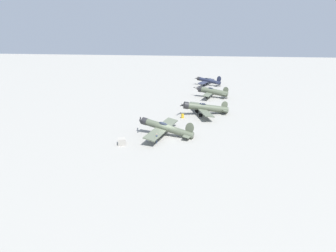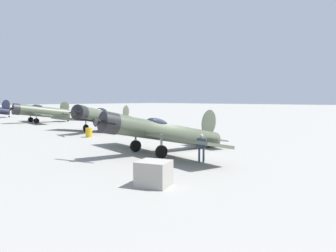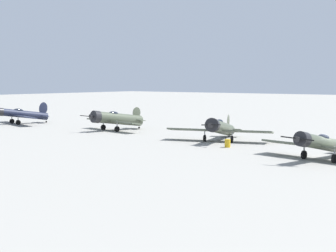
{
  "view_description": "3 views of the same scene",
  "coord_description": "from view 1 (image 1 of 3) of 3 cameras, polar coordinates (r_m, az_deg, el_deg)",
  "views": [
    {
      "loc": [
        -7.53,
        44.81,
        16.73
      ],
      "look_at": [
        0.0,
        -0.0,
        1.8
      ],
      "focal_mm": 29.49,
      "sensor_mm": 36.0,
      "label": 1
    },
    {
      "loc": [
        15.88,
        14.45,
        3.62
      ],
      "look_at": [
        0.0,
        -0.0,
        1.8
      ],
      "focal_mm": 33.84,
      "sensor_mm": 36.0,
      "label": 2
    },
    {
      "loc": [
        44.24,
        14.79,
        7.24
      ],
      "look_at": [
        -3.49,
        -21.12,
        1.6
      ],
      "focal_mm": 51.88,
      "sensor_mm": 36.0,
      "label": 3
    }
  ],
  "objects": [
    {
      "name": "ground_plane",
      "position": [
        48.42,
        0.0,
        -2.02
      ],
      "size": [
        400.0,
        400.0,
        0.0
      ],
      "primitive_type": "plane",
      "color": "gray"
    },
    {
      "name": "ground_crew_mechanic",
      "position": [
        44.85,
        -2.35,
        -2.38
      ],
      "size": [
        0.26,
        0.63,
        1.63
      ],
      "rotation": [
        0.0,
        0.0,
        0.09
      ],
      "color": "#384766",
      "rests_on": "ground_plane"
    },
    {
      "name": "airplane_mid_apron",
      "position": [
        61.62,
        7.51,
        3.78
      ],
      "size": [
        10.54,
        12.5,
        3.11
      ],
      "rotation": [
        0.0,
        0.0,
        6.6
      ],
      "color": "#4C5442",
      "rests_on": "ground_plane"
    },
    {
      "name": "fuel_drum",
      "position": [
        58.81,
        3.03,
        2.09
      ],
      "size": [
        0.66,
        0.66,
        0.88
      ],
      "color": "gold",
      "rests_on": "ground_plane"
    },
    {
      "name": "airplane_outer_stand",
      "position": [
        99.17,
        8.25,
        9.25
      ],
      "size": [
        9.31,
        12.52,
        3.61
      ],
      "rotation": [
        0.0,
        0.0,
        6.0
      ],
      "color": "#1E2338",
      "rests_on": "ground_plane"
    },
    {
      "name": "airplane_far_line",
      "position": [
        79.5,
        9.04,
        7.07
      ],
      "size": [
        10.01,
        11.27,
        3.34
      ],
      "rotation": [
        0.0,
        0.0,
        6.09
      ],
      "color": "#4C5442",
      "rests_on": "ground_plane"
    },
    {
      "name": "airplane_foreground",
      "position": [
        48.12,
        -0.58,
        -0.38
      ],
      "size": [
        10.37,
        12.11,
        3.1
      ],
      "rotation": [
        0.0,
        0.0,
        6.1
      ],
      "color": "#4C5442",
      "rests_on": "ground_plane"
    },
    {
      "name": "equipment_crate",
      "position": [
        45.03,
        -9.54,
        -3.16
      ],
      "size": [
        1.58,
        1.64,
        1.06
      ],
      "rotation": [
        0.0,
        0.0,
        1.93
      ],
      "color": "#9E998E",
      "rests_on": "ground_plane"
    }
  ]
}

